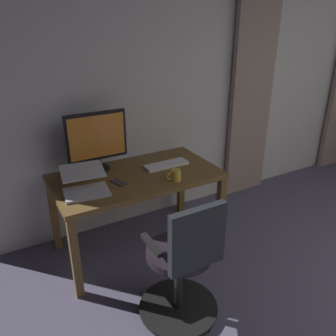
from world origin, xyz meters
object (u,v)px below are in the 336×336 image
mug_tea (175,175)px  office_chair (184,266)px  desk (137,184)px  computer_keyboard (166,165)px  cell_phone_face_up (119,182)px  computer_monitor (97,138)px  laptop (85,184)px  computer_mouse (67,174)px

mug_tea → office_chair: bearing=64.2°
desk → computer_keyboard: computer_keyboard is taller
office_chair → cell_phone_face_up: 0.87m
office_chair → mug_tea: bearing=63.9°
computer_monitor → mug_tea: (-0.46, 0.52, -0.23)m
desk → laptop: bearing=10.3°
computer_keyboard → laptop: laptop is taller
laptop → cell_phone_face_up: (-0.27, -0.01, -0.05)m
office_chair → computer_monitor: 1.29m
desk → cell_phone_face_up: bearing=21.8°
computer_mouse → desk: bearing=153.3°
mug_tea → computer_keyboard: bearing=-105.4°
computer_mouse → mug_tea: size_ratio=0.80×
computer_keyboard → laptop: 0.77m
desk → computer_mouse: 0.58m
computer_keyboard → cell_phone_face_up: size_ratio=2.76×
computer_monitor → cell_phone_face_up: 0.44m
computer_keyboard → computer_mouse: 0.85m
desk → computer_mouse: computer_mouse is taller
office_chair → computer_mouse: bearing=110.2°
computer_keyboard → mug_tea: mug_tea is taller
office_chair → laptop: bearing=114.7°
desk → cell_phone_face_up: (0.19, 0.08, 0.09)m
office_chair → mug_tea: (-0.31, -0.63, 0.33)m
cell_phone_face_up → mug_tea: (-0.41, 0.19, 0.04)m
computer_mouse → mug_tea: bearing=144.7°
laptop → computer_mouse: (0.05, -0.34, -0.04)m
computer_keyboard → computer_mouse: size_ratio=3.97×
desk → mug_tea: 0.37m
computer_monitor → cell_phone_face_up: bearing=97.1°
computer_monitor → computer_mouse: size_ratio=5.17×
laptop → mug_tea: (-0.68, 0.18, -0.01)m
office_chair → computer_mouse: (0.43, -1.15, 0.30)m
computer_monitor → computer_mouse: (0.28, 0.00, -0.26)m
computer_mouse → cell_phone_face_up: computer_mouse is taller
computer_monitor → mug_tea: size_ratio=4.16×
computer_monitor → laptop: computer_monitor is taller
computer_keyboard → computer_mouse: (0.82, -0.22, 0.01)m
cell_phone_face_up → mug_tea: mug_tea is taller
office_chair → desk: bearing=84.7°
computer_mouse → mug_tea: (-0.73, 0.52, 0.03)m
desk → computer_monitor: bearing=-48.5°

